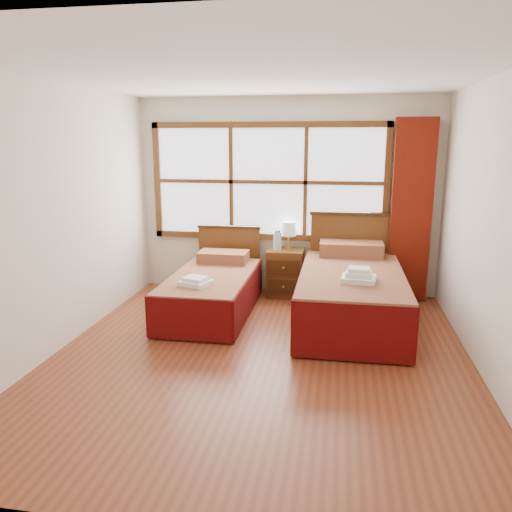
# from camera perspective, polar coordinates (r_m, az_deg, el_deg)

# --- Properties ---
(floor) EXTENTS (4.50, 4.50, 0.00)m
(floor) POSITION_cam_1_polar(r_m,az_deg,el_deg) (4.91, 0.47, -11.46)
(floor) COLOR brown
(floor) RESTS_ON ground
(ceiling) EXTENTS (4.50, 4.50, 0.00)m
(ceiling) POSITION_cam_1_polar(r_m,az_deg,el_deg) (4.51, 0.53, 20.20)
(ceiling) COLOR white
(ceiling) RESTS_ON wall_back
(wall_back) EXTENTS (4.00, 0.00, 4.00)m
(wall_back) POSITION_cam_1_polar(r_m,az_deg,el_deg) (6.74, 3.54, 6.74)
(wall_back) COLOR silver
(wall_back) RESTS_ON floor
(wall_left) EXTENTS (0.00, 4.50, 4.50)m
(wall_left) POSITION_cam_1_polar(r_m,az_deg,el_deg) (5.23, -21.74, 4.00)
(wall_left) COLOR silver
(wall_left) RESTS_ON floor
(wall_right) EXTENTS (0.00, 4.50, 4.50)m
(wall_right) POSITION_cam_1_polar(r_m,az_deg,el_deg) (4.66, 25.60, 2.64)
(wall_right) COLOR silver
(wall_right) RESTS_ON floor
(window) EXTENTS (3.16, 0.06, 1.56)m
(window) POSITION_cam_1_polar(r_m,az_deg,el_deg) (6.72, 1.39, 8.45)
(window) COLOR white
(window) RESTS_ON wall_back
(curtain) EXTENTS (0.50, 0.16, 2.30)m
(curtain) POSITION_cam_1_polar(r_m,az_deg,el_deg) (6.64, 17.30, 4.95)
(curtain) COLOR maroon
(curtain) RESTS_ON wall_back
(bed_left) EXTENTS (0.94, 1.96, 0.91)m
(bed_left) POSITION_cam_1_polar(r_m,az_deg,el_deg) (6.07, -4.97, -3.86)
(bed_left) COLOR #361E0B
(bed_left) RESTS_ON floor
(bed_right) EXTENTS (1.16, 2.25, 1.13)m
(bed_right) POSITION_cam_1_polar(r_m,az_deg,el_deg) (5.86, 10.80, -3.98)
(bed_right) COLOR #361E0B
(bed_right) RESTS_ON floor
(nightstand) EXTENTS (0.47, 0.47, 0.63)m
(nightstand) POSITION_cam_1_polar(r_m,az_deg,el_deg) (6.67, 3.37, -1.92)
(nightstand) COLOR #5A3313
(nightstand) RESTS_ON floor
(towels_left) EXTENTS (0.38, 0.35, 0.09)m
(towels_left) POSITION_cam_1_polar(r_m,az_deg,el_deg) (5.54, -6.93, -2.91)
(towels_left) COLOR white
(towels_left) RESTS_ON bed_left
(towels_right) EXTENTS (0.38, 0.34, 0.15)m
(towels_right) POSITION_cam_1_polar(r_m,az_deg,el_deg) (5.31, 11.66, -2.25)
(towels_right) COLOR white
(towels_right) RESTS_ON bed_right
(lamp) EXTENTS (0.19, 0.19, 0.36)m
(lamp) POSITION_cam_1_polar(r_m,az_deg,el_deg) (6.61, 3.75, 3.02)
(lamp) COLOR gold
(lamp) RESTS_ON nightstand
(bottle_near) EXTENTS (0.07, 0.07, 0.26)m
(bottle_near) POSITION_cam_1_polar(r_m,az_deg,el_deg) (6.56, 2.30, 1.71)
(bottle_near) COLOR #C2E3F9
(bottle_near) RESTS_ON nightstand
(bottle_far) EXTENTS (0.07, 0.07, 0.26)m
(bottle_far) POSITION_cam_1_polar(r_m,az_deg,el_deg) (6.56, 2.62, 1.74)
(bottle_far) COLOR #C2E3F9
(bottle_far) RESTS_ON nightstand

